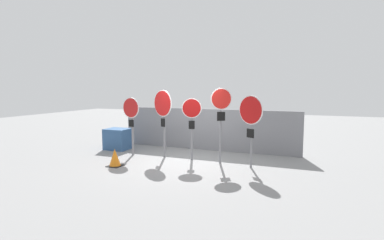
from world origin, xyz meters
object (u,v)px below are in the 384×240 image
(stop_sign_0, at_px, (131,115))
(storage_crate, at_px, (118,139))
(stop_sign_1, at_px, (163,109))
(traffic_cone_0, at_px, (115,158))
(stop_sign_2, at_px, (192,118))
(stop_sign_3, at_px, (221,110))
(stop_sign_4, at_px, (251,116))

(stop_sign_0, bearing_deg, storage_crate, 157.29)
(stop_sign_1, xyz_separation_m, traffic_cone_0, (-0.89, -1.64, -1.45))
(stop_sign_0, distance_m, storage_crate, 1.71)
(stop_sign_2, xyz_separation_m, traffic_cone_0, (-1.98, -1.61, -1.20))
(storage_crate, bearing_deg, stop_sign_3, -8.65)
(traffic_cone_0, bearing_deg, stop_sign_2, 39.05)
(stop_sign_2, height_order, storage_crate, stop_sign_2)
(stop_sign_2, xyz_separation_m, storage_crate, (-3.47, 0.63, -1.05))
(stop_sign_4, bearing_deg, stop_sign_0, -153.56)
(stop_sign_0, distance_m, stop_sign_2, 2.34)
(stop_sign_1, height_order, stop_sign_3, stop_sign_3)
(stop_sign_3, distance_m, storage_crate, 4.76)
(stop_sign_2, distance_m, stop_sign_4, 2.06)
(stop_sign_1, distance_m, stop_sign_3, 2.14)
(storage_crate, bearing_deg, stop_sign_2, -10.30)
(storage_crate, bearing_deg, stop_sign_4, -8.95)
(stop_sign_2, bearing_deg, storage_crate, 151.77)
(storage_crate, bearing_deg, stop_sign_1, -14.25)
(traffic_cone_0, relative_size, storage_crate, 0.60)
(stop_sign_1, xyz_separation_m, storage_crate, (-2.37, 0.60, -1.30))
(stop_sign_4, xyz_separation_m, traffic_cone_0, (-4.02, -1.37, -1.35))
(stop_sign_4, relative_size, traffic_cone_0, 4.06)
(stop_sign_2, bearing_deg, stop_sign_4, -24.55)
(stop_sign_4, relative_size, storage_crate, 2.43)
(stop_sign_2, bearing_deg, traffic_cone_0, -158.88)
(stop_sign_2, distance_m, storage_crate, 3.68)
(stop_sign_1, bearing_deg, stop_sign_2, 22.58)
(stop_sign_0, relative_size, traffic_cone_0, 3.84)
(stop_sign_4, bearing_deg, traffic_cone_0, -132.63)
(stop_sign_4, xyz_separation_m, storage_crate, (-5.51, 0.87, -1.21))
(stop_sign_0, xyz_separation_m, traffic_cone_0, (0.35, -1.53, -1.21))
(stop_sign_0, xyz_separation_m, stop_sign_3, (3.38, 0.02, 0.29))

